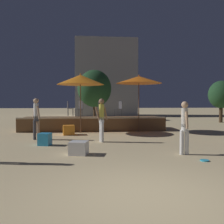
{
  "coord_description": "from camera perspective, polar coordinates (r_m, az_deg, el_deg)",
  "views": [
    {
      "loc": [
        -1.0,
        -4.44,
        1.72
      ],
      "look_at": [
        0.0,
        6.72,
        1.25
      ],
      "focal_mm": 40.0,
      "sensor_mm": 36.0,
      "label": 1
    }
  ],
  "objects": [
    {
      "name": "ground_plane",
      "position": [
        4.86,
        7.43,
        -18.34
      ],
      "size": [
        120.0,
        120.0,
        0.0
      ],
      "primitive_type": "plane",
      "color": "#D1B784"
    },
    {
      "name": "wooden_deck",
      "position": [
        15.26,
        -4.45,
        -2.63
      ],
      "size": [
        8.43,
        2.35,
        0.83
      ],
      "color": "brown",
      "rests_on": "ground"
    },
    {
      "name": "patio_umbrella_0",
      "position": [
        13.65,
        -7.22,
        7.32
      ],
      "size": [
        2.54,
        2.54,
        3.24
      ],
      "color": "brown",
      "rests_on": "ground"
    },
    {
      "name": "patio_umbrella_1",
      "position": [
        14.23,
        6.17,
        7.32
      ],
      "size": [
        2.57,
        2.57,
        3.22
      ],
      "color": "brown",
      "rests_on": "ground"
    },
    {
      "name": "cube_seat_0",
      "position": [
        10.19,
        -15.11,
        -6.02
      ],
      "size": [
        0.53,
        0.53,
        0.48
      ],
      "rotation": [
        0.0,
        0.0,
        -0.23
      ],
      "color": "#2D9EDB",
      "rests_on": "ground"
    },
    {
      "name": "cube_seat_1",
      "position": [
        13.06,
        -9.87,
        -4.08
      ],
      "size": [
        0.65,
        0.65,
        0.49
      ],
      "rotation": [
        0.0,
        0.0,
        0.16
      ],
      "color": "orange",
      "rests_on": "ground"
    },
    {
      "name": "cube_seat_2",
      "position": [
        8.24,
        -7.6,
        -8.14
      ],
      "size": [
        0.66,
        0.66,
        0.43
      ],
      "rotation": [
        0.0,
        0.0,
        -0.22
      ],
      "color": "white",
      "rests_on": "ground"
    },
    {
      "name": "person_1",
      "position": [
        10.56,
        -2.4,
        -1.35
      ],
      "size": [
        0.57,
        0.3,
        1.84
      ],
      "rotation": [
        0.0,
        0.0,
        4.98
      ],
      "color": "white",
      "rests_on": "ground"
    },
    {
      "name": "person_3",
      "position": [
        8.39,
        16.24,
        -3.03
      ],
      "size": [
        0.3,
        0.49,
        1.72
      ],
      "rotation": [
        0.0,
        0.0,
        3.18
      ],
      "color": "white",
      "rests_on": "ground"
    },
    {
      "name": "person_4",
      "position": [
        11.73,
        -16.94,
        -0.99
      ],
      "size": [
        0.46,
        0.46,
        1.87
      ],
      "rotation": [
        0.0,
        0.0,
        0.78
      ],
      "color": "#3F3F47",
      "rests_on": "ground"
    },
    {
      "name": "bistro_chair_0",
      "position": [
        14.9,
        1.69,
        1.09
      ],
      "size": [
        0.46,
        0.45,
        0.9
      ],
      "rotation": [
        0.0,
        0.0,
        5.15
      ],
      "color": "#47474C",
      "rests_on": "wooden_deck"
    },
    {
      "name": "bistro_chair_1",
      "position": [
        14.79,
        -7.36,
        1.06
      ],
      "size": [
        0.48,
        0.48,
        0.9
      ],
      "rotation": [
        0.0,
        0.0,
        5.44
      ],
      "color": "#47474C",
      "rests_on": "wooden_deck"
    },
    {
      "name": "bistro_chair_2",
      "position": [
        15.6,
        -9.81,
        1.12
      ],
      "size": [
        0.42,
        0.41,
        0.9
      ],
      "rotation": [
        0.0,
        0.0,
        1.77
      ],
      "color": "#47474C",
      "rests_on": "wooden_deck"
    },
    {
      "name": "bistro_chair_3",
      "position": [
        15.5,
        -2.84,
        1.14
      ],
      "size": [
        0.48,
        0.48,
        0.9
      ],
      "rotation": [
        0.0,
        0.0,
        3.83
      ],
      "color": "#47474C",
      "rests_on": "wooden_deck"
    },
    {
      "name": "frisbee_disc",
      "position": [
        7.81,
        20.41,
        -10.33
      ],
      "size": [
        0.25,
        0.25,
        0.03
      ],
      "color": "#33B2D8",
      "rests_on": "ground"
    },
    {
      "name": "background_tree_0",
      "position": [
        22.2,
        23.69,
        3.65
      ],
      "size": [
        2.04,
        2.04,
        3.41
      ],
      "color": "#3D2B1C",
      "rests_on": "ground"
    },
    {
      "name": "background_tree_1",
      "position": [
        23.49,
        -4.03,
        5.36
      ],
      "size": [
        3.16,
        3.16,
        4.66
      ],
      "color": "#3D2B1C",
      "rests_on": "ground"
    },
    {
      "name": "distant_building",
      "position": [
        30.58,
        -1.46,
        7.66
      ],
      "size": [
        7.16,
        4.27,
        9.01
      ],
      "color": "gray",
      "rests_on": "ground"
    }
  ]
}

